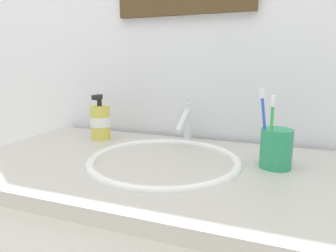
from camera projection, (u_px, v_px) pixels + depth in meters
The scene contains 7 objects.
tiled_wall_back at pixel (186, 34), 1.01m from camera, with size 2.21×0.04×2.40m, color silver.
sink_basin at pixel (164, 175), 0.80m from camera, with size 0.41×0.41×0.12m.
faucet at pixel (186, 122), 0.95m from camera, with size 0.02×0.15×0.13m.
toothbrush_cup at pixel (276, 148), 0.73m from camera, with size 0.08×0.08×0.10m, color #2D9966.
toothbrush_green at pixel (271, 128), 0.69m from camera, with size 0.01×0.03×0.18m.
toothbrush_blue at pixel (264, 123), 0.72m from camera, with size 0.04×0.02×0.19m.
soap_dispenser at pixel (100, 122), 1.01m from camera, with size 0.07×0.07×0.15m.
Camera 1 is at (0.31, -0.69, 1.10)m, focal length 31.55 mm.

